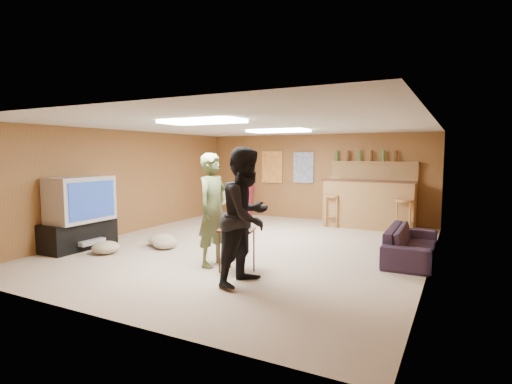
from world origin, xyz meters
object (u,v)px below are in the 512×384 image
at_px(bar_counter, 369,204).
at_px(tray_table, 237,250).
at_px(tv_body, 80,199).
at_px(person_olive, 213,210).
at_px(sofa, 411,244).
at_px(person_black, 247,216).

distance_m(bar_counter, tray_table, 4.51).
xyz_separation_m(tv_body, person_olive, (2.70, 0.20, -0.04)).
relative_size(bar_counter, sofa, 1.11).
bearing_deg(person_olive, tv_body, 98.96).
bearing_deg(person_black, sofa, -32.23).
bearing_deg(person_black, person_olive, 65.35).
bearing_deg(person_olive, tray_table, -102.21).
bearing_deg(sofa, bar_counter, 24.48).
bearing_deg(bar_counter, tv_body, -133.00).
bearing_deg(tray_table, person_black, -45.04).
bearing_deg(person_black, tv_body, 91.22).
relative_size(bar_counter, person_olive, 1.17).
xyz_separation_m(bar_counter, person_olive, (-1.45, -4.25, 0.31)).
xyz_separation_m(bar_counter, sofa, (1.20, -2.52, -0.29)).
distance_m(person_olive, person_black, 1.00).
distance_m(bar_counter, person_black, 4.82).
bearing_deg(person_black, tray_table, 51.28).
bearing_deg(person_olive, bar_counter, -14.03).
height_order(person_black, tray_table, person_black).
height_order(person_olive, person_black, person_black).
xyz_separation_m(bar_counter, person_black, (-0.59, -4.77, 0.35)).
relative_size(tv_body, person_olive, 0.64).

